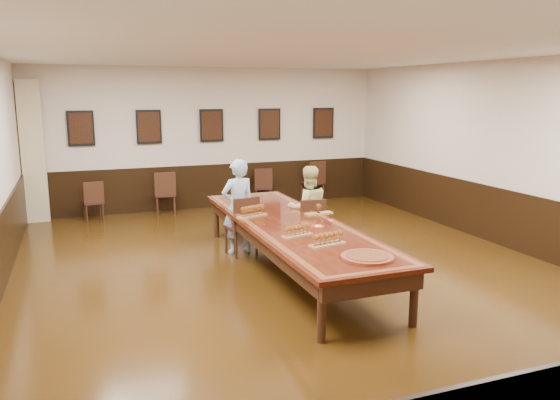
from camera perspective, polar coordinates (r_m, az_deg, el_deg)
name	(u,v)px	position (r m, az deg, el deg)	size (l,w,h in m)	color
floor	(292,272)	(8.30, 1.22, -7.49)	(8.00, 10.00, 0.02)	black
ceiling	(293,51)	(7.88, 1.32, 15.27)	(8.00, 10.00, 0.02)	white
wall_back	(211,138)	(12.69, -7.21, 6.40)	(8.00, 0.02, 3.20)	beige
wall_right	(510,155)	(10.12, 22.92, 4.38)	(0.02, 10.00, 3.20)	beige
chair_man	(241,225)	(9.03, -4.08, -2.63)	(0.46, 0.50, 0.99)	black
chair_woman	(310,225)	(9.18, 3.11, -2.59)	(0.43, 0.47, 0.92)	black
spare_chair_a	(93,201)	(12.02, -18.99, -0.07)	(0.40, 0.43, 0.85)	black
spare_chair_b	(165,193)	(12.23, -11.92, 0.75)	(0.45, 0.49, 0.95)	black
spare_chair_c	(263,186)	(12.99, -1.80, 1.46)	(0.42, 0.46, 0.89)	black
spare_chair_d	(312,181)	(13.44, 3.41, 2.00)	(0.47, 0.51, 1.00)	black
person_man	(238,207)	(9.06, -4.40, -0.68)	(0.58, 0.38, 1.58)	#5386D0
person_woman	(308,208)	(9.21, 2.95, -0.87)	(0.72, 0.56, 1.45)	#E8DE91
pink_phone	(331,220)	(8.25, 5.34, -2.13)	(0.06, 0.13, 0.01)	#DA4867
curtain	(33,152)	(12.21, -24.41, 4.58)	(0.45, 0.18, 2.90)	#C7B589
wainscoting	(292,239)	(8.15, 1.24, -4.09)	(8.00, 10.00, 1.00)	black
conference_table	(292,232)	(8.12, 1.24, -3.34)	(1.40, 5.00, 0.76)	black
posters	(212,125)	(12.60, -7.16, 7.73)	(6.14, 0.04, 0.74)	black
flight_a	(252,212)	(8.44, -2.91, -1.21)	(0.52, 0.32, 0.19)	olive
flight_b	(319,210)	(8.63, 4.06, -1.00)	(0.47, 0.17, 0.17)	olive
flight_c	(297,231)	(7.31, 1.81, -3.26)	(0.46, 0.25, 0.16)	olive
flight_d	(328,239)	(6.90, 5.00, -4.12)	(0.51, 0.25, 0.18)	olive
red_plate_grp	(318,227)	(7.83, 4.00, -2.79)	(0.19, 0.19, 0.02)	red
carved_platter	(367,257)	(6.44, 9.11, -5.92)	(0.78, 0.78, 0.05)	#5D1C12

